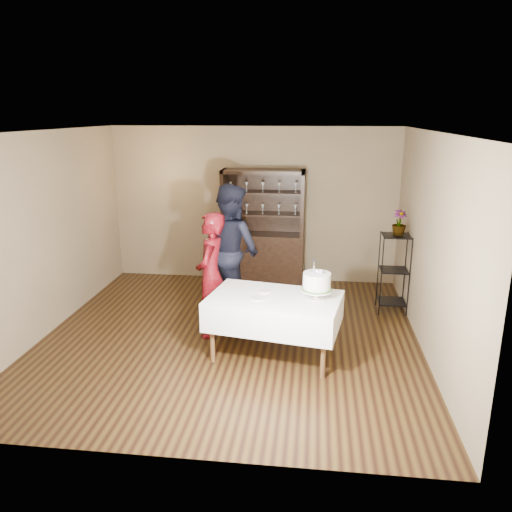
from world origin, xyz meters
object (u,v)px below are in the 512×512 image
(cake_table, at_px, (274,311))
(man, at_px, (231,250))
(woman, at_px, (211,275))
(china_hutch, at_px, (263,247))
(potted_plant, at_px, (399,223))
(cake, at_px, (317,283))
(plant_etagere, at_px, (394,270))

(cake_table, height_order, man, man)
(cake_table, relative_size, woman, 1.01)
(china_hutch, relative_size, man, 1.02)
(man, relative_size, potted_plant, 5.26)
(man, bearing_deg, potted_plant, -131.50)
(woman, height_order, cake, woman)
(plant_etagere, distance_m, potted_plant, 0.72)
(cake_table, relative_size, cake, 3.36)
(plant_etagere, relative_size, cake_table, 0.70)
(china_hutch, bearing_deg, plant_etagere, -26.83)
(cake_table, xyz_separation_m, man, (-0.75, 1.33, 0.38))
(plant_etagere, distance_m, cake, 2.07)
(cake, bearing_deg, plant_etagere, 55.73)
(plant_etagere, xyz_separation_m, woman, (-2.54, -1.14, 0.19))
(woman, xyz_separation_m, man, (0.14, 0.79, 0.13))
(man, xyz_separation_m, cake, (1.25, -1.34, 0.00))
(woman, xyz_separation_m, cake, (1.39, -0.55, 0.14))
(cake_table, bearing_deg, man, 119.46)
(cake, xyz_separation_m, potted_plant, (1.18, 1.69, 0.39))
(cake, distance_m, potted_plant, 2.09)
(cake_table, xyz_separation_m, potted_plant, (1.68, 1.68, 0.78))
(woman, distance_m, man, 0.81)
(cake_table, bearing_deg, china_hutch, 98.93)
(woman, xyz_separation_m, potted_plant, (2.57, 1.14, 0.53))
(cake, bearing_deg, woman, 158.55)
(china_hutch, bearing_deg, cake, -71.27)
(cake_table, distance_m, potted_plant, 2.50)
(china_hutch, height_order, man, china_hutch)
(man, relative_size, cake, 3.86)
(china_hutch, xyz_separation_m, potted_plant, (2.11, -1.06, 0.71))
(china_hutch, xyz_separation_m, woman, (-0.46, -2.19, 0.18))
(plant_etagere, relative_size, woman, 0.71)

